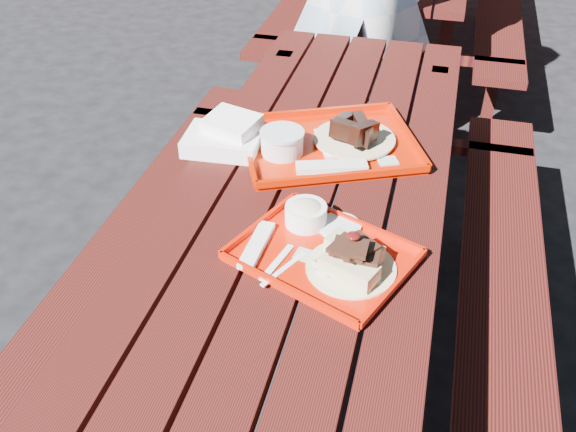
# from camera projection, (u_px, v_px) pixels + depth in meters

# --- Properties ---
(ground) EXTENTS (60.00, 60.00, 0.00)m
(ground) POSITION_uv_depth(u_px,v_px,m) (299.00, 385.00, 2.15)
(ground) COLOR black
(ground) RESTS_ON ground
(picnic_table_near) EXTENTS (1.41, 2.40, 0.75)m
(picnic_table_near) POSITION_uv_depth(u_px,v_px,m) (301.00, 258.00, 1.82)
(picnic_table_near) COLOR #3F140C
(picnic_table_near) RESTS_ON ground
(near_tray) EXTENTS (0.48, 0.43, 0.12)m
(near_tray) POSITION_uv_depth(u_px,v_px,m) (327.00, 245.00, 1.52)
(near_tray) COLOR red
(near_tray) RESTS_ON picnic_table_near
(far_tray) EXTENTS (0.62, 0.56, 0.09)m
(far_tray) POSITION_uv_depth(u_px,v_px,m) (327.00, 142.00, 1.91)
(far_tray) COLOR #BA1800
(far_tray) RESTS_ON picnic_table_near
(white_cloth) EXTENTS (0.23, 0.20, 0.09)m
(white_cloth) POSITION_uv_depth(u_px,v_px,m) (226.00, 136.00, 1.91)
(white_cloth) COLOR white
(white_cloth) RESTS_ON picnic_table_near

